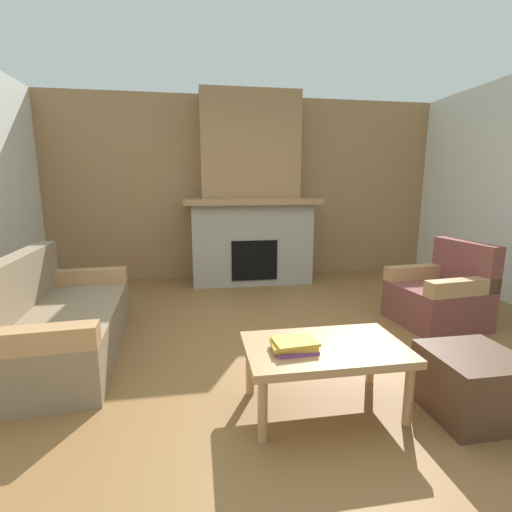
% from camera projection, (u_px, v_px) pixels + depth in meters
% --- Properties ---
extents(ground, '(9.00, 9.00, 0.00)m').
position_uv_depth(ground, '(297.00, 360.00, 3.00)').
color(ground, brown).
extents(wall_back_wood_panel, '(6.00, 0.12, 2.70)m').
position_uv_depth(wall_back_wood_panel, '(247.00, 189.00, 5.64)').
color(wall_back_wood_panel, '#997047').
rests_on(wall_back_wood_panel, ground).
extents(fireplace, '(1.90, 0.82, 2.70)m').
position_uv_depth(fireplace, '(250.00, 203.00, 5.32)').
color(fireplace, gray).
rests_on(fireplace, ground).
extents(couch, '(0.96, 1.85, 0.85)m').
position_uv_depth(couch, '(57.00, 322.00, 3.04)').
color(couch, '#847056').
rests_on(couch, ground).
extents(armchair, '(0.83, 0.83, 0.85)m').
position_uv_depth(armchair, '(440.00, 296.00, 3.75)').
color(armchair, brown).
rests_on(armchair, ground).
extents(coffee_table, '(1.00, 0.60, 0.43)m').
position_uv_depth(coffee_table, '(325.00, 353.00, 2.29)').
color(coffee_table, tan).
rests_on(coffee_table, ground).
extents(ottoman, '(0.52, 0.52, 0.40)m').
position_uv_depth(ottoman, '(472.00, 384.00, 2.27)').
color(ottoman, '#4C3323').
rests_on(ottoman, ground).
extents(book_stack_near_edge, '(0.28, 0.21, 0.07)m').
position_uv_depth(book_stack_near_edge, '(295.00, 345.00, 2.19)').
color(book_stack_near_edge, '#7A3D84').
rests_on(book_stack_near_edge, coffee_table).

